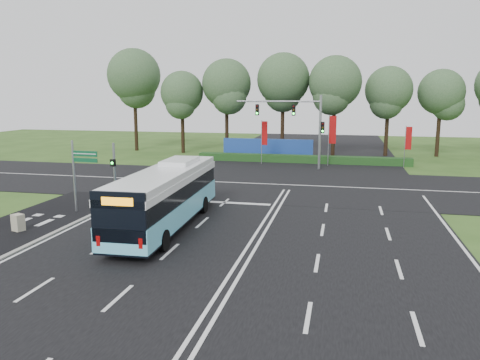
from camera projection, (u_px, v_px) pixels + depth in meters
The scene contains 16 objects.
ground at pixel (261, 227), 25.26m from camera, with size 120.00×120.00×0.00m, color #2E501A.
road_main at pixel (261, 227), 25.25m from camera, with size 20.00×120.00×0.04m, color black.
road_cross at pixel (287, 185), 36.78m from camera, with size 120.00×14.00×0.05m, color black.
bike_path at pixel (21, 227), 25.03m from camera, with size 5.00×18.00×0.06m, color black.
kerb_strip at pixel (61, 230), 24.52m from camera, with size 0.25×18.00×0.12m, color gray.
city_bus at pixel (166, 197), 24.83m from camera, with size 2.87×11.88×3.39m.
pedestrian_signal at pixel (114, 171), 30.17m from camera, with size 0.36×0.44×3.99m.
street_sign at pixel (79, 168), 27.84m from camera, with size 1.70×0.20×4.37m.
utility_cabinet at pixel (18, 223), 24.29m from camera, with size 0.56×0.47×0.93m, color #B3AC90.
banner_flag_left at pixel (264, 136), 47.22m from camera, with size 0.65×0.22×4.49m.
banner_flag_mid at pixel (331, 133), 46.07m from camera, with size 0.75×0.11×5.08m.
banner_flag_right at pixel (408, 140), 44.84m from camera, with size 0.60×0.11×4.10m.
traffic_light_gantry at pixel (301, 120), 44.05m from camera, with size 8.41×0.28×7.00m.
hedge at pixel (302, 159), 48.71m from camera, with size 22.00×1.20×0.80m, color #173D16.
blue_hoarding at pixel (268, 149), 51.84m from camera, with size 10.00×0.30×2.20m, color #1C4098.
eucalyptus_row at pixel (331, 82), 52.93m from camera, with size 54.56×9.72×12.66m.
Camera 1 is at (4.18, -24.05, 7.06)m, focal length 35.00 mm.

